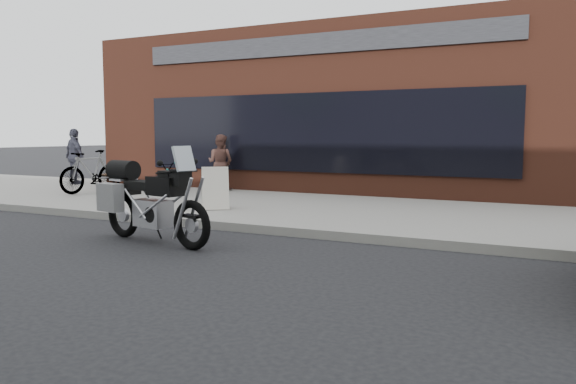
{
  "coord_description": "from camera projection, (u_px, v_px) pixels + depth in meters",
  "views": [
    {
      "loc": [
        3.87,
        -4.06,
        1.66
      ],
      "look_at": [
        0.35,
        2.97,
        0.85
      ],
      "focal_mm": 35.0,
      "sensor_mm": 36.0,
      "label": 1
    }
  ],
  "objects": [
    {
      "name": "ground",
      "position": [
        121.0,
        304.0,
        5.5
      ],
      "size": [
        120.0,
        120.0,
        0.0
      ],
      "primitive_type": "plane",
      "color": "black",
      "rests_on": "ground"
    },
    {
      "name": "near_sidewalk",
      "position": [
        359.0,
        210.0,
        11.72
      ],
      "size": [
        44.0,
        6.0,
        0.15
      ],
      "primitive_type": "cube",
      "color": "gray",
      "rests_on": "ground"
    },
    {
      "name": "storefront",
      "position": [
        373.0,
        116.0,
        18.6
      ],
      "size": [
        14.0,
        10.07,
        4.5
      ],
      "color": "brown",
      "rests_on": "ground"
    },
    {
      "name": "motorcycle",
      "position": [
        147.0,
        201.0,
        8.61
      ],
      "size": [
        2.34,
        0.86,
        1.5
      ],
      "rotation": [
        0.0,
        0.0,
        -0.21
      ],
      "color": "black",
      "rests_on": "ground"
    },
    {
      "name": "bicycle_front",
      "position": [
        171.0,
        177.0,
        14.46
      ],
      "size": [
        1.21,
        1.63,
        0.82
      ],
      "primitive_type": "imported",
      "rotation": [
        0.0,
        0.0,
        0.49
      ],
      "color": "gray",
      "rests_on": "near_sidewalk"
    },
    {
      "name": "bicycle_rear",
      "position": [
        91.0,
        172.0,
        14.49
      ],
      "size": [
        0.8,
        1.89,
        1.1
      ],
      "primitive_type": "imported",
      "rotation": [
        0.0,
        0.0,
        -0.16
      ],
      "color": "gray",
      "rests_on": "near_sidewalk"
    },
    {
      "name": "sandwich_sign",
      "position": [
        215.0,
        188.0,
        11.37
      ],
      "size": [
        0.72,
        0.71,
        0.85
      ],
      "rotation": [
        0.0,
        0.0,
        0.65
      ],
      "color": "white",
      "rests_on": "near_sidewalk"
    },
    {
      "name": "cafe_table",
      "position": [
        114.0,
        175.0,
        15.51
      ],
      "size": [
        0.73,
        0.73,
        0.42
      ],
      "color": "black",
      "rests_on": "near_sidewalk"
    },
    {
      "name": "cafe_patron_left",
      "position": [
        220.0,
        163.0,
        15.06
      ],
      "size": [
        0.78,
        0.64,
        1.5
      ],
      "primitive_type": "imported",
      "rotation": [
        0.0,
        0.0,
        3.24
      ],
      "color": "#4D3029",
      "rests_on": "near_sidewalk"
    },
    {
      "name": "cafe_patron_right",
      "position": [
        75.0,
        156.0,
        16.95
      ],
      "size": [
        1.06,
        0.68,
        1.68
      ],
      "primitive_type": "imported",
      "rotation": [
        0.0,
        0.0,
        2.84
      ],
      "color": "#3B3C4B",
      "rests_on": "near_sidewalk"
    }
  ]
}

